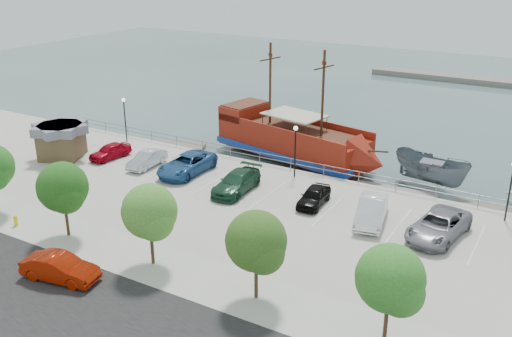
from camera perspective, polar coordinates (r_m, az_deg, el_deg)
The scene contains 27 objects.
ground at distance 41.59m, azimuth -0.20°, elevation -4.97°, with size 160.00×160.00×0.00m, color #354E50.
street at distance 30.32m, azimuth -16.23°, elevation -14.57°, with size 100.00×8.00×0.04m, color black.
sidewalk at distance 33.90m, azimuth -8.92°, elevation -9.78°, with size 100.00×4.00×0.05m, color #BAB8AC.
seawall_railing at distance 47.33m, azimuth 4.59°, elevation 0.30°, with size 50.00×0.06×1.00m.
far_shore at distance 89.47m, azimuth 24.09°, elevation 7.73°, with size 40.00×3.00×0.80m, color slate.
pirate_ship at distance 51.83m, azimuth 4.72°, elevation 2.51°, with size 17.62×8.11×10.92m.
patrol_boat at distance 48.40m, azimuth 17.10°, elevation -0.39°, with size 2.56×6.82×2.64m, color slate.
dock_west at distance 56.51m, azimuth -8.63°, elevation 2.18°, with size 6.84×1.95×0.39m, color #70675C.
dock_mid at distance 46.60m, azimuth 13.66°, elevation -2.38°, with size 6.59×1.88×0.38m, color gray.
dock_east at distance 45.28m, azimuth 23.77°, elevation -4.32°, with size 7.57×2.16×0.43m, color #696459.
shed at distance 52.96m, azimuth -18.90°, elevation 2.73°, with size 4.87×4.87×3.04m.
street_sedan at distance 33.88m, azimuth -19.01°, elevation -9.38°, with size 1.56×4.48×1.47m, color #961803.
fire_hydrant at distance 41.28m, azimuth -22.91°, elevation -4.78°, with size 0.27×0.27×0.78m.
lamp_post_left at distance 55.40m, azimuth -13.02°, elevation 5.54°, with size 0.36×0.36×4.28m.
lamp_post_mid at distance 45.42m, azimuth 3.96°, elevation 2.64°, with size 0.36×0.36×4.28m.
lamp_post_right at distance 41.38m, azimuth 24.19°, elevation -1.11°, with size 0.36×0.36×4.28m.
tree_c at distance 37.46m, azimuth -18.70°, elevation -1.98°, with size 3.30×3.20×5.00m.
tree_d at distance 32.82m, azimuth -10.48°, elevation -4.48°, with size 3.30×3.20×5.00m.
tree_e at distance 29.13m, azimuth 0.19°, elevation -7.55°, with size 3.30×3.20×5.00m.
tree_f at distance 26.81m, azimuth 13.50°, elevation -10.96°, with size 3.30×3.20×5.00m.
parked_car_a at distance 51.77m, azimuth -14.37°, elevation 1.70°, with size 1.59×3.94×1.34m, color #A20315.
parked_car_b at distance 49.08m, azimuth -10.85°, elevation 0.93°, with size 1.43×4.10×1.35m, color silver.
parked_car_c at distance 47.03m, azimuth -6.93°, elevation 0.44°, with size 2.69×5.83×1.62m, color #23528B.
parked_car_d at distance 43.23m, azimuth -1.97°, elevation -1.38°, with size 2.14×5.25×1.52m, color #1A432B.
parked_car_e at distance 41.24m, azimuth 5.81°, elevation -2.76°, with size 1.59×3.94×1.34m, color black.
parked_car_f at distance 39.22m, azimuth 11.48°, elevation -4.13°, with size 1.77×5.09×1.68m, color white.
parked_car_g at distance 38.31m, azimuth 17.79°, elevation -5.46°, with size 2.65×5.75×1.60m, color gray.
Camera 1 is at (18.94, -32.22, 17.25)m, focal length 40.00 mm.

